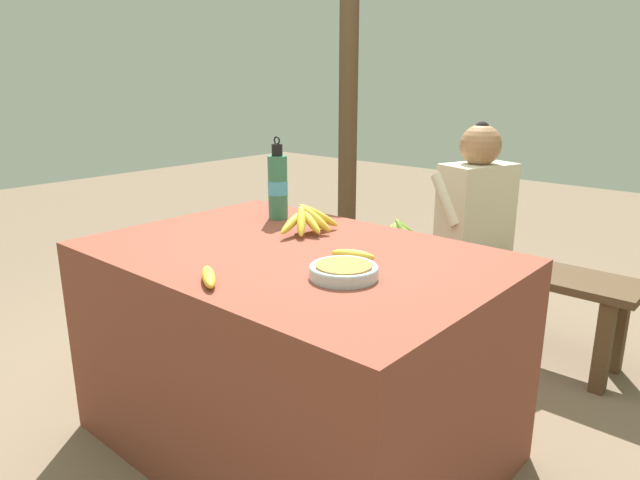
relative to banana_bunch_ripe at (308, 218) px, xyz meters
name	(u,v)px	position (x,y,z in m)	size (l,w,h in m)	color
ground_plane	(295,440)	(0.11, -0.20, -0.79)	(12.00, 12.00, 0.00)	#75604C
market_counter	(294,350)	(0.11, -0.20, -0.42)	(1.38, 0.95, 0.73)	brown
banana_bunch_ripe	(308,218)	(0.00, 0.00, 0.00)	(0.15, 0.28, 0.12)	#4C381E
serving_bowl	(344,270)	(0.41, -0.30, -0.03)	(0.20, 0.20, 0.04)	silver
water_bottle	(278,186)	(-0.24, 0.09, 0.08)	(0.08, 0.08, 0.33)	#337556
loose_banana_front	(209,277)	(0.15, -0.58, -0.04)	(0.16, 0.12, 0.04)	gold
loose_banana_side	(353,255)	(0.33, -0.15, -0.04)	(0.15, 0.08, 0.04)	gold
wooden_bench	(467,268)	(0.15, 1.01, -0.42)	(1.58, 0.32, 0.44)	#4C3823
seated_vendor	(468,216)	(0.14, 1.00, -0.15)	(0.47, 0.43, 1.10)	#564C60
banana_bunch_green	(400,229)	(-0.26, 1.01, -0.29)	(0.15, 0.26, 0.12)	#4C381E
support_post_near	(348,87)	(-0.84, 1.28, 0.44)	(0.12, 0.12, 2.46)	#4C3823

